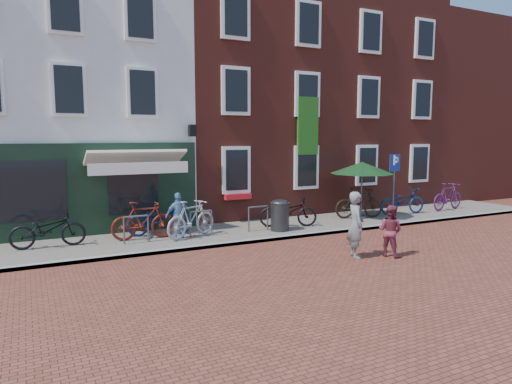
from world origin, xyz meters
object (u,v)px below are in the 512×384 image
boy (390,231)px  bicycle_2 (159,219)px  cafe_person (179,216)px  bicycle_0 (48,229)px  parking_sign (394,174)px  bicycle_4 (288,212)px  parasol (362,166)px  woman (356,225)px  bicycle_1 (144,220)px  litter_bin (280,213)px  bicycle_6 (402,201)px  bicycle_3 (191,219)px  bicycle_5 (359,203)px  bicycle_7 (448,196)px

boy → bicycle_2: 6.99m
cafe_person → bicycle_0: bearing=-8.7°
parking_sign → cafe_person: size_ratio=1.72×
bicycle_4 → parasol: bearing=-63.3°
woman → boy: (0.91, -0.32, -0.19)m
parking_sign → boy: bearing=-134.1°
parking_sign → bicycle_1: 9.62m
bicycle_2 → boy: bearing=-123.0°
litter_bin → bicycle_6: (6.00, 0.61, -0.05)m
bicycle_2 → bicycle_1: bearing=132.3°
cafe_person → bicycle_3: size_ratio=0.73×
woman → bicycle_2: size_ratio=0.89×
bicycle_5 → bicycle_1: bearing=102.9°
litter_bin → bicycle_7: (8.44, 0.49, 0.00)m
cafe_person → bicycle_1: (-0.99, 0.35, -0.13)m
cafe_person → bicycle_5: bearing=-178.4°
bicycle_6 → bicycle_5: bearing=97.0°
litter_bin → bicycle_2: (-3.76, 1.07, -0.05)m
boy → bicycle_3: size_ratio=0.72×
bicycle_4 → bicycle_6: 5.42m
bicycle_0 → bicycle_4: same height
bicycle_4 → cafe_person: bearing=114.3°
parking_sign → bicycle_3: parking_sign is taller
bicycle_2 → bicycle_3: bicycle_3 is taller
cafe_person → bicycle_6: cafe_person is taller
woman → bicycle_3: 5.06m
cafe_person → bicycle_6: bearing=-179.2°
litter_bin → cafe_person: cafe_person is taller
bicycle_5 → woman: bearing=153.1°
cafe_person → bicycle_6: (9.34, 0.23, -0.18)m
litter_bin → parking_sign: size_ratio=0.46×
bicycle_3 → bicycle_4: (3.53, 0.11, -0.06)m
bicycle_0 → bicycle_5: bearing=-89.0°
bicycle_4 → bicycle_5: (3.26, 0.20, 0.06)m
woman → bicycle_4: (0.29, 3.98, -0.26)m
bicycle_3 → bicycle_0: bearing=58.2°
cafe_person → bicycle_7: (11.77, 0.10, -0.13)m
bicycle_4 → bicycle_0: bearing=109.9°
bicycle_5 → bicycle_4: bearing=106.9°
cafe_person → woman: bearing=132.3°
parasol → bicycle_0: 11.02m
bicycle_1 → bicycle_4: 4.92m
boy → bicycle_5: bearing=-52.9°
parasol → boy: size_ratio=1.72×
bicycle_7 → bicycle_0: bearing=80.9°
woman → bicycle_7: 9.07m
parking_sign → bicycle_7: bearing=3.3°
cafe_person → bicycle_0: (-3.63, 0.51, -0.18)m
woman → bicycle_0: 8.51m
bicycle_1 → bicycle_2: 0.66m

